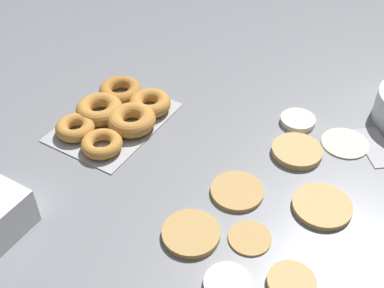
{
  "coord_description": "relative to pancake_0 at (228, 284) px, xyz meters",
  "views": [
    {
      "loc": [
        0.66,
        0.3,
        0.73
      ],
      "look_at": [
        -0.01,
        -0.1,
        0.04
      ],
      "focal_mm": 45.0,
      "sensor_mm": 36.0,
      "label": 1
    }
  ],
  "objects": [
    {
      "name": "pancake_7",
      "position": [
        -0.06,
        -0.11,
        0.0
      ],
      "size": [
        0.11,
        0.11,
        0.01
      ],
      "primitive_type": "cylinder",
      "color": "tan",
      "rests_on": "ground_plane"
    },
    {
      "name": "pancake_5",
      "position": [
        -0.06,
        0.09,
        0.0
      ],
      "size": [
        0.08,
        0.08,
        0.01
      ],
      "primitive_type": "cylinder",
      "color": "tan",
      "rests_on": "ground_plane"
    },
    {
      "name": "pancake_0",
      "position": [
        0.0,
        0.0,
        0.0
      ],
      "size": [
        0.08,
        0.08,
        0.01
      ],
      "primitive_type": "cylinder",
      "color": "silver",
      "rests_on": "ground_plane"
    },
    {
      "name": "spatula",
      "position": [
        -0.46,
        0.14,
        -0.0
      ],
      "size": [
        0.25,
        0.21,
        0.01
      ],
      "rotation": [
        0.0,
        0.0,
        3.82
      ],
      "color": "black",
      "rests_on": "ground_plane"
    },
    {
      "name": "pancake_8",
      "position": [
        -0.48,
        -0.06,
        0.0
      ],
      "size": [
        0.08,
        0.08,
        0.01
      ],
      "primitive_type": "cylinder",
      "color": "silver",
      "rests_on": "ground_plane"
    },
    {
      "name": "ground_plane",
      "position": [
        -0.24,
        -0.12,
        -0.01
      ],
      "size": [
        3.0,
        3.0,
        0.0
      ],
      "primitive_type": "plane",
      "color": "gray"
    },
    {
      "name": "pancake_6",
      "position": [
        -0.11,
        -0.01,
        -0.0
      ],
      "size": [
        0.08,
        0.08,
        0.01
      ],
      "primitive_type": "cylinder",
      "color": "tan",
      "rests_on": "ground_plane"
    },
    {
      "name": "donut_tray",
      "position": [
        -0.26,
        -0.44,
        0.01
      ],
      "size": [
        0.29,
        0.21,
        0.04
      ],
      "color": "#ADAFB5",
      "rests_on": "ground_plane"
    },
    {
      "name": "pancake_3",
      "position": [
        -0.46,
        0.06,
        -0.0
      ],
      "size": [
        0.11,
        0.11,
        0.01
      ],
      "primitive_type": "cylinder",
      "color": "beige",
      "rests_on": "ground_plane"
    },
    {
      "name": "pancake_4",
      "position": [
        -0.2,
        -0.08,
        -0.0
      ],
      "size": [
        0.11,
        0.11,
        0.01
      ],
      "primitive_type": "cylinder",
      "color": "tan",
      "rests_on": "ground_plane"
    },
    {
      "name": "pancake_1",
      "position": [
        -0.25,
        0.08,
        0.0
      ],
      "size": [
        0.12,
        0.12,
        0.01
      ],
      "primitive_type": "cylinder",
      "color": "tan",
      "rests_on": "ground_plane"
    },
    {
      "name": "pancake_2",
      "position": [
        -0.38,
        -0.02,
        0.0
      ],
      "size": [
        0.11,
        0.11,
        0.02
      ],
      "primitive_type": "cylinder",
      "color": "tan",
      "rests_on": "ground_plane"
    }
  ]
}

